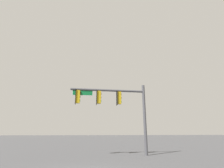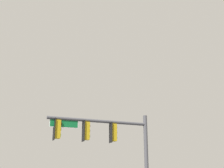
# 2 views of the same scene
# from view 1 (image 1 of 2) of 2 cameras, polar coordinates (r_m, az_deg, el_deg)

# --- Properties ---
(signal_pole_near) EXTENTS (6.71, 0.87, 6.10)m
(signal_pole_near) POSITION_cam_1_polar(r_m,az_deg,el_deg) (15.56, 1.43, -6.26)
(signal_pole_near) COLOR #47474C
(signal_pole_near) RESTS_ON ground_plane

